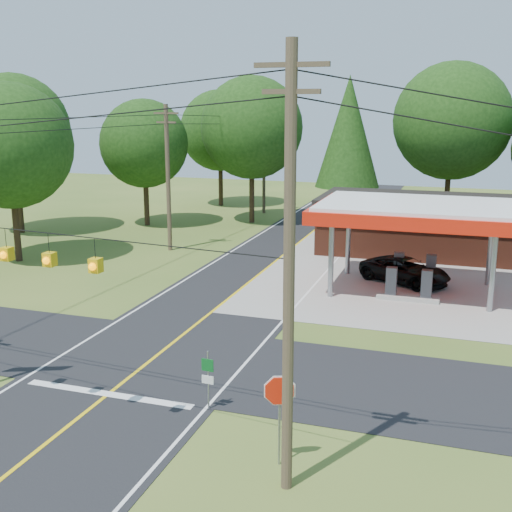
% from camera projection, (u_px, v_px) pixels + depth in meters
% --- Properties ---
extents(ground, '(120.00, 120.00, 0.00)m').
position_uv_depth(ground, '(155.00, 357.00, 25.99)').
color(ground, '#405C20').
rests_on(ground, ground).
extents(main_highway, '(8.00, 120.00, 0.02)m').
position_uv_depth(main_highway, '(155.00, 357.00, 25.98)').
color(main_highway, black).
rests_on(main_highway, ground).
extents(cross_road, '(70.00, 7.00, 0.02)m').
position_uv_depth(cross_road, '(155.00, 357.00, 25.98)').
color(cross_road, black).
rests_on(cross_road, ground).
extents(lane_center_yellow, '(0.15, 110.00, 0.00)m').
position_uv_depth(lane_center_yellow, '(155.00, 357.00, 25.98)').
color(lane_center_yellow, yellow).
rests_on(lane_center_yellow, main_highway).
extents(gas_canopy, '(10.60, 7.40, 4.88)m').
position_uv_depth(gas_canopy, '(415.00, 214.00, 34.25)').
color(gas_canopy, gray).
rests_on(gas_canopy, ground).
extents(convenience_store, '(16.40, 7.55, 3.80)m').
position_uv_depth(convenience_store, '(441.00, 226.00, 43.70)').
color(convenience_store, '#612B1B').
rests_on(convenience_store, ground).
extents(utility_pole_near_right, '(1.80, 0.30, 11.50)m').
position_uv_depth(utility_pole_near_right, '(289.00, 273.00, 15.85)').
color(utility_pole_near_right, '#473828').
rests_on(utility_pole_near_right, ground).
extents(utility_pole_far_left, '(1.80, 0.30, 10.00)m').
position_uv_depth(utility_pole_far_left, '(168.00, 176.00, 43.85)').
color(utility_pole_far_left, '#473828').
rests_on(utility_pole_far_left, ground).
extents(utility_pole_north, '(0.30, 0.30, 9.50)m').
position_uv_depth(utility_pole_north, '(264.00, 162.00, 59.19)').
color(utility_pole_north, '#473828').
rests_on(utility_pole_north, ground).
extents(overhead_beacons, '(17.04, 2.04, 1.03)m').
position_uv_depth(overhead_beacons, '(26.00, 234.00, 19.31)').
color(overhead_beacons, black).
rests_on(overhead_beacons, ground).
extents(treeline_backdrop, '(70.27, 51.59, 13.30)m').
position_uv_depth(treeline_backdrop, '(315.00, 140.00, 46.17)').
color(treeline_backdrop, '#332316').
rests_on(treeline_backdrop, ground).
extents(suv_car, '(7.03, 7.03, 1.45)m').
position_uv_depth(suv_car, '(405.00, 271.00, 36.61)').
color(suv_car, black).
rests_on(suv_car, ground).
extents(octagonal_stop_sign, '(0.89, 0.39, 2.75)m').
position_uv_depth(octagonal_stop_sign, '(279.00, 398.00, 17.81)').
color(octagonal_stop_sign, gray).
rests_on(octagonal_stop_sign, ground).
extents(route_sign_post, '(0.43, 0.10, 2.09)m').
position_uv_depth(route_sign_post, '(208.00, 375.00, 21.28)').
color(route_sign_post, gray).
rests_on(route_sign_post, ground).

